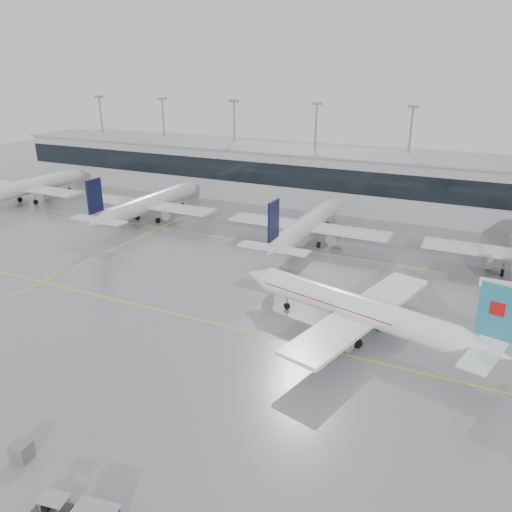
% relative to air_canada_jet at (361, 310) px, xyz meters
% --- Properties ---
extents(ground, '(320.00, 320.00, 0.00)m').
position_rel_air_canada_jet_xyz_m(ground, '(-17.19, -4.91, -3.39)').
color(ground, gray).
rests_on(ground, ground).
extents(taxi_line_main, '(120.00, 0.25, 0.01)m').
position_rel_air_canada_jet_xyz_m(taxi_line_main, '(-17.19, -4.91, -3.39)').
color(taxi_line_main, yellow).
rests_on(taxi_line_main, ground).
extents(taxi_line_north, '(120.00, 0.25, 0.01)m').
position_rel_air_canada_jet_xyz_m(taxi_line_north, '(-17.19, 25.09, -3.39)').
color(taxi_line_north, yellow).
rests_on(taxi_line_north, ground).
extents(taxi_line_cross, '(0.25, 60.00, 0.01)m').
position_rel_air_canada_jet_xyz_m(taxi_line_cross, '(-47.19, 10.09, -3.39)').
color(taxi_line_cross, yellow).
rests_on(taxi_line_cross, ground).
extents(terminal, '(180.00, 15.00, 12.00)m').
position_rel_air_canada_jet_xyz_m(terminal, '(-17.19, 57.09, 2.61)').
color(terminal, '#9E9EA2').
rests_on(terminal, ground).
extents(terminal_glass, '(180.00, 0.20, 5.00)m').
position_rel_air_canada_jet_xyz_m(terminal_glass, '(-17.19, 49.54, 4.11)').
color(terminal_glass, black).
rests_on(terminal_glass, ground).
extents(terminal_roof, '(182.00, 16.00, 0.40)m').
position_rel_air_canada_jet_xyz_m(terminal_roof, '(-17.19, 57.09, 8.81)').
color(terminal_roof, gray).
rests_on(terminal_roof, ground).
extents(light_masts, '(156.40, 1.00, 22.60)m').
position_rel_air_canada_jet_xyz_m(light_masts, '(-17.19, 63.09, 9.95)').
color(light_masts, gray).
rests_on(light_masts, ground).
extents(air_canada_jet, '(34.46, 27.62, 10.76)m').
position_rel_air_canada_jet_xyz_m(air_canada_jet, '(0.00, 0.00, 0.00)').
color(air_canada_jet, white).
rests_on(air_canada_jet, ground).
extents(parked_jet_a, '(29.64, 36.96, 11.72)m').
position_rel_air_canada_jet_xyz_m(parked_jet_a, '(-87.19, 28.78, 0.32)').
color(parked_jet_a, silver).
rests_on(parked_jet_a, ground).
extents(parked_jet_b, '(29.64, 36.96, 11.72)m').
position_rel_air_canada_jet_xyz_m(parked_jet_b, '(-52.19, 28.78, 0.32)').
color(parked_jet_b, silver).
rests_on(parked_jet_b, ground).
extents(parked_jet_c, '(29.64, 36.96, 11.72)m').
position_rel_air_canada_jet_xyz_m(parked_jet_c, '(-17.19, 28.78, 0.32)').
color(parked_jet_c, silver).
rests_on(parked_jet_c, ground).
extents(baggage_tug, '(3.97, 2.03, 1.89)m').
position_rel_air_canada_jet_xyz_m(baggage_tug, '(-13.08, -35.05, -2.73)').
color(baggage_tug, '#2A2E28').
rests_on(baggage_tug, ground).
extents(gse_unit, '(1.60, 1.50, 1.49)m').
position_rel_air_canada_jet_xyz_m(gse_unit, '(-19.89, -31.90, -2.65)').
color(gse_unit, slate).
rests_on(gse_unit, ground).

